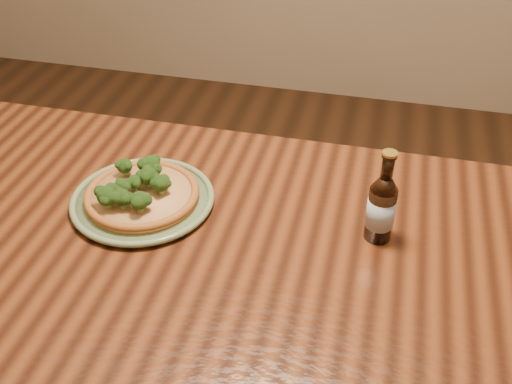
% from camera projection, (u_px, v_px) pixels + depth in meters
% --- Properties ---
extents(table, '(1.60, 0.90, 0.75)m').
position_uv_depth(table, '(170.00, 282.00, 1.21)').
color(table, '#4F2510').
rests_on(table, ground).
extents(plate, '(0.30, 0.30, 0.02)m').
position_uv_depth(plate, '(143.00, 200.00, 1.26)').
color(plate, '#627651').
rests_on(plate, table).
extents(pizza, '(0.24, 0.24, 0.07)m').
position_uv_depth(pizza, '(141.00, 193.00, 1.24)').
color(pizza, brown).
rests_on(pizza, plate).
extents(beer_bottle, '(0.05, 0.05, 0.20)m').
position_uv_depth(beer_bottle, '(381.00, 207.00, 1.13)').
color(beer_bottle, black).
rests_on(beer_bottle, table).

